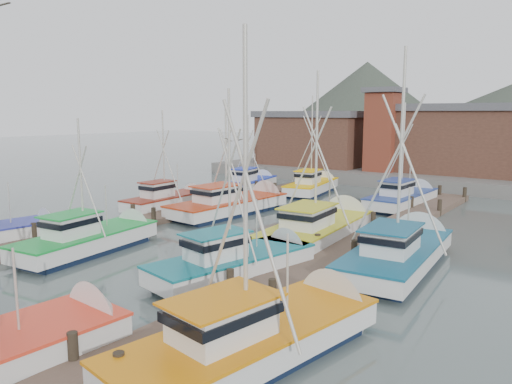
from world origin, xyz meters
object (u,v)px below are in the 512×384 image
Objects in this scene: boat_12 at (313,186)px; lookout_tower at (383,129)px; boat_4 at (94,238)px; boat_8 at (234,204)px.

lookout_tower is at bearing 68.22° from boat_12.
lookout_tower is 11.70m from boat_12.
lookout_tower reaches higher than boat_12.
boat_4 is 0.84× the size of boat_8.
boat_12 reaches higher than boat_4.
boat_4 is 0.94× the size of boat_12.
boat_8 is 11.33m from boat_12.
boat_4 is at bearing -99.66° from boat_12.
boat_12 is at bearing 93.45° from boat_8.
boat_8 is at bearing -100.70° from boat_12.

